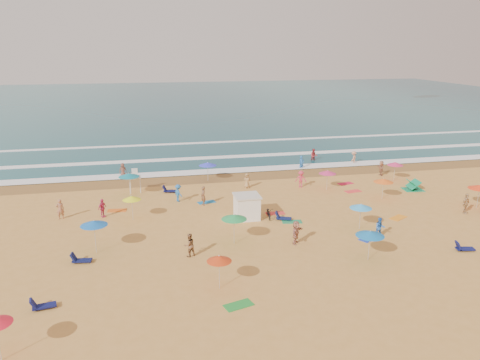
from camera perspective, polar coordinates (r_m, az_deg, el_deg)
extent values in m
plane|color=gold|center=(42.16, 2.80, -4.12)|extent=(220.00, 220.00, 0.00)
cube|color=#0C4756|center=(123.50, -7.24, 9.26)|extent=(220.00, 140.00, 0.18)
plane|color=olive|center=(53.75, -0.57, 0.41)|extent=(220.00, 220.00, 0.00)
cube|color=white|center=(56.09, -1.08, 1.18)|extent=(200.00, 2.20, 0.05)
cube|color=white|center=(62.77, -2.29, 2.80)|extent=(200.00, 1.60, 0.05)
cube|color=white|center=(72.41, -3.64, 4.59)|extent=(200.00, 1.20, 0.05)
cube|color=white|center=(40.73, 0.84, -3.35)|extent=(2.00, 2.00, 2.00)
cube|color=silver|center=(40.39, 0.85, -1.93)|extent=(2.20, 2.20, 0.12)
imported|color=black|center=(41.07, 3.52, -3.97)|extent=(0.89, 1.92, 0.97)
cone|color=#F8FF1A|center=(41.06, -13.07, -2.13)|extent=(1.58, 1.58, 0.35)
cone|color=#D8306F|center=(49.24, 10.63, 0.96)|extent=(1.79, 1.79, 0.35)
cone|color=teal|center=(47.63, -13.39, 0.60)|extent=(2.06, 2.06, 0.35)
cone|color=#3540F0|center=(51.70, -3.97, 1.97)|extent=(1.95, 1.95, 0.35)
cone|color=orange|center=(47.60, 17.10, -0.03)|extent=(1.88, 1.88, 0.35)
cone|color=red|center=(29.01, -2.55, -9.54)|extent=(1.55, 1.55, 0.35)
cone|color=#37ABFB|center=(39.29, 14.52, -3.10)|extent=(1.80, 1.80, 0.35)
cone|color=green|center=(35.23, -0.73, -4.51)|extent=(1.93, 1.93, 0.35)
cone|color=#DD3169|center=(54.67, 18.39, 1.91)|extent=(1.76, 1.76, 0.35)
cone|color=blue|center=(35.20, -17.39, -5.02)|extent=(1.93, 1.93, 0.35)
cone|color=#FF3B15|center=(48.30, 27.18, -0.74)|extent=(2.01, 2.01, 0.35)
cone|color=#1671BD|center=(33.92, 15.58, -6.29)|extent=(1.99, 1.99, 0.35)
cube|color=#0F134D|center=(30.01, -22.75, -13.97)|extent=(1.38, 0.79, 0.34)
cube|color=#0F154B|center=(34.79, -18.69, -9.27)|extent=(1.36, 0.72, 0.34)
cube|color=#101A50|center=(40.73, 5.37, -4.66)|extent=(1.42, 1.03, 0.34)
cube|color=#101553|center=(38.52, 25.76, -7.55)|extent=(1.39, 0.81, 0.34)
cube|color=#0E1148|center=(48.51, -8.52, -1.33)|extent=(1.39, 0.84, 0.34)
cube|color=#1B70AB|center=(45.18, -4.10, -2.71)|extent=(1.85, 1.21, 0.03)
cube|color=green|center=(28.19, -0.17, -15.01)|extent=(1.87, 1.31, 0.03)
cube|color=orange|center=(44.33, -14.77, -3.61)|extent=(1.77, 1.01, 0.03)
cube|color=#E23935|center=(42.27, 4.31, -4.07)|extent=(1.71, 0.87, 0.03)
cube|color=red|center=(52.35, 12.74, -0.42)|extent=(1.87, 1.28, 0.03)
cube|color=#1E3CBF|center=(38.24, 15.41, -6.88)|extent=(1.90, 1.60, 0.03)
cube|color=#228956|center=(40.46, 6.35, -5.07)|extent=(1.81, 1.11, 0.03)
cube|color=orange|center=(43.40, 18.71, -4.37)|extent=(1.90, 1.59, 0.03)
cube|color=#F93A3B|center=(49.77, 13.61, -1.34)|extent=(1.82, 1.13, 0.03)
imported|color=blue|center=(38.42, 16.68, -5.59)|extent=(0.92, 0.79, 1.63)
imported|color=#A96C4E|center=(43.52, -21.07, -3.32)|extent=(0.73, 0.57, 1.79)
imported|color=tan|center=(35.92, 6.84, -6.35)|extent=(1.46, 1.68, 1.83)
imported|color=tan|center=(46.50, 25.81, -2.60)|extent=(1.18, 0.91, 1.87)
imported|color=brown|center=(44.19, -4.52, -1.93)|extent=(0.57, 0.75, 1.83)
imported|color=#B42D31|center=(61.57, 8.98, 2.91)|extent=(1.07, 0.93, 1.89)
imported|color=#266CB3|center=(45.48, -7.54, -1.58)|extent=(1.08, 1.27, 1.70)
imported|color=tan|center=(61.30, 13.67, 2.58)|extent=(1.33, 1.34, 1.86)
imported|color=#CE3367|center=(42.78, -16.44, -3.30)|extent=(0.90, 1.03, 1.67)
imported|color=#AC6F4F|center=(56.53, 16.83, 1.40)|extent=(0.80, 1.66, 1.72)
imported|color=tan|center=(49.40, 0.86, -0.08)|extent=(0.78, 0.52, 1.57)
imported|color=#D5354C|center=(49.93, 7.42, 0.11)|extent=(1.31, 0.96, 1.81)
imported|color=blue|center=(57.61, 7.50, 2.04)|extent=(0.78, 0.64, 1.85)
imported|color=brown|center=(55.68, -14.09, 1.13)|extent=(0.87, 0.58, 1.74)
imported|color=brown|center=(33.85, -6.20, -7.88)|extent=(1.04, 0.94, 1.73)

